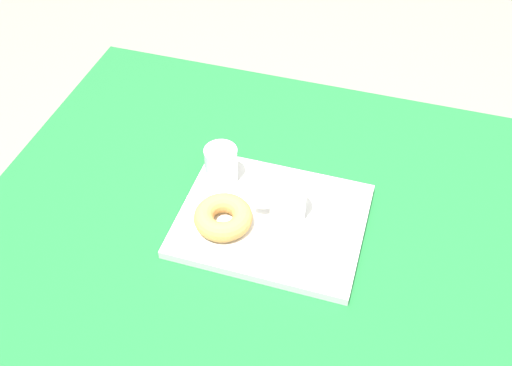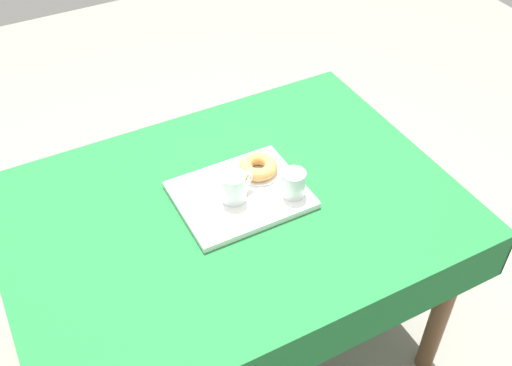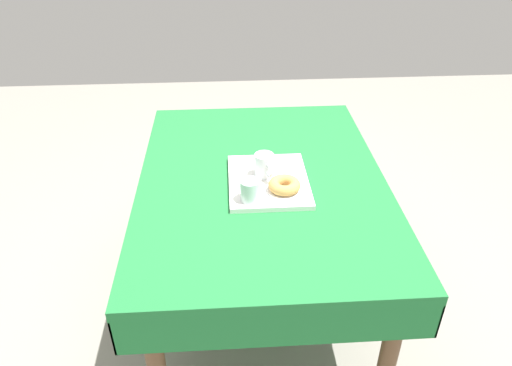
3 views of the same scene
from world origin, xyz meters
TOP-DOWN VIEW (x-y plane):
  - dining_table at (0.00, 0.00)m, footprint 1.35×0.98m
  - serving_tray at (0.04, 0.02)m, footprint 0.38×0.31m
  - tea_mug_left at (0.02, 0.01)m, footprint 0.11×0.08m
  - water_glass_near at (0.18, -0.06)m, footprint 0.07×0.07m
  - donut_plate_left at (0.13, 0.07)m, footprint 0.13×0.13m
  - sugar_donut_left at (0.13, 0.07)m, footprint 0.12×0.12m

SIDE VIEW (x-z plane):
  - dining_table at x=0.00m, z-range 0.28..1.03m
  - serving_tray at x=0.04m, z-range 0.75..0.77m
  - donut_plate_left at x=0.13m, z-range 0.77..0.78m
  - sugar_donut_left at x=0.13m, z-range 0.78..0.82m
  - water_glass_near at x=0.18m, z-range 0.76..0.85m
  - tea_mug_left at x=0.02m, z-range 0.77..0.86m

